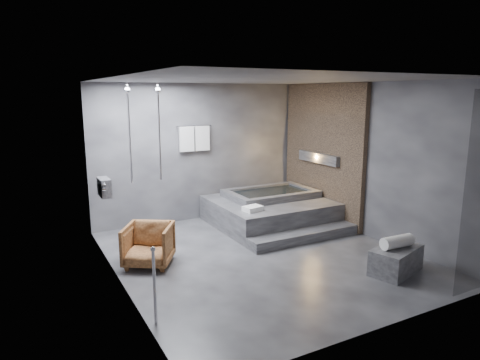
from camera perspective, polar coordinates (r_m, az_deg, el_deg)
room at (r=7.05m, az=4.83°, el=4.37°), size 5.00×5.04×2.82m
tub_deck at (r=8.69m, az=3.95°, el=-4.23°), size 2.20×2.00×0.50m
tub_step at (r=7.81m, az=8.58°, el=-7.39°), size 2.20×0.36×0.18m
concrete_bench at (r=6.80m, az=20.07°, el=-9.98°), size 0.95×0.69×0.38m
driftwood_chair at (r=6.76m, az=-12.10°, el=-8.45°), size 0.96×0.97×0.64m
rolled_towel at (r=6.70m, az=20.21°, el=-7.74°), size 0.52×0.21×0.18m
deck_towel at (r=7.79m, az=1.72°, el=-3.82°), size 0.37×0.30×0.09m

